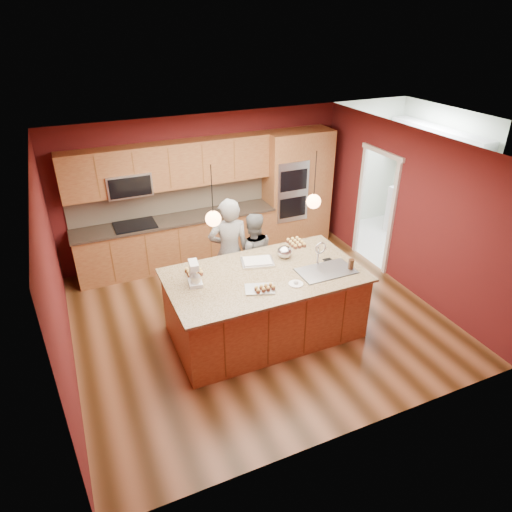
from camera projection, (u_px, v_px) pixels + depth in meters
name	position (u px, v px, depth m)	size (l,w,h in m)	color
floor	(257.00, 317.00, 7.27)	(5.50, 5.50, 0.00)	#3F2510
ceiling	(257.00, 149.00, 5.98)	(5.50, 5.50, 0.00)	white
wall_back	(204.00, 187.00, 8.63)	(5.50, 5.50, 0.00)	#551617
wall_front	(357.00, 342.00, 4.61)	(5.50, 5.50, 0.00)	#551617
wall_left	(54.00, 281.00, 5.64)	(5.00, 5.00, 0.00)	#551617
wall_right	(408.00, 211.00, 7.60)	(5.00, 5.00, 0.00)	#551617
cabinet_run	(174.00, 215.00, 8.36)	(3.74, 0.64, 2.30)	brown
oven_column	(297.00, 188.00, 9.14)	(1.30, 0.62, 2.30)	brown
doorway_trim	(375.00, 211.00, 8.38)	(0.08, 1.11, 2.20)	silver
laundry_room	(437.00, 147.00, 8.84)	(2.60, 2.70, 2.70)	silver
pendant_left	(213.00, 218.00, 5.71)	(0.20, 0.20, 0.80)	black
pendant_right	(314.00, 201.00, 6.23)	(0.20, 0.20, 0.80)	black
island	(266.00, 303.00, 6.68)	(2.77, 1.55, 1.40)	brown
person_left	(229.00, 252.00, 7.26)	(0.66, 0.43, 1.81)	black
person_right	(252.00, 256.00, 7.48)	(0.73, 0.57, 1.50)	slate
stand_mixer	(194.00, 275.00, 6.13)	(0.21, 0.27, 0.34)	silver
sheet_cake	(257.00, 262.00, 6.71)	(0.54, 0.45, 0.05)	silver
cooling_rack	(260.00, 289.00, 6.07)	(0.39, 0.28, 0.02)	#ADB1B5
mixing_bowl	(285.00, 252.00, 6.83)	(0.23, 0.23, 0.19)	silver
plate	(296.00, 284.00, 6.19)	(0.20, 0.20, 0.01)	white
tumbler	(351.00, 264.00, 6.52)	(0.08, 0.08, 0.16)	#351D0F
phone	(327.00, 260.00, 6.80)	(0.13, 0.07, 0.01)	black
cupcakes_left	(194.00, 271.00, 6.43)	(0.24, 0.24, 0.07)	#DDB457
cupcakes_rack	(265.00, 288.00, 6.03)	(0.29, 0.14, 0.06)	#DDB457
cupcakes_right	(296.00, 243.00, 7.23)	(0.24, 0.32, 0.07)	#DDB457
washer	(431.00, 225.00, 9.13)	(0.62, 0.64, 1.00)	silver
dryer	(407.00, 211.00, 9.77)	(0.63, 0.65, 1.01)	silver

